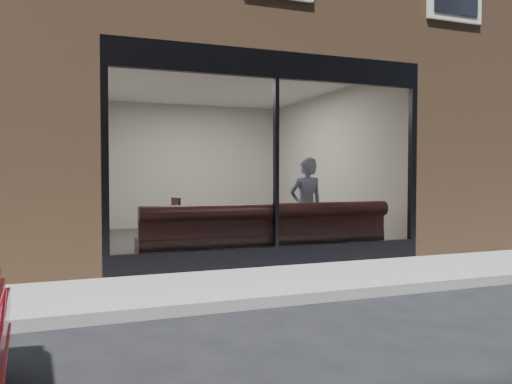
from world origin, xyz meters
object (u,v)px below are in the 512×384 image
object	(u,v)px
person	(306,207)
cafe_table_right	(300,210)
banquette	(266,248)
cafe_table_left	(203,213)
cafe_chair_left	(166,237)

from	to	relation	value
person	cafe_table_right	world-z (taller)	person
banquette	cafe_table_left	xyz separation A→B (m)	(-0.83, 0.80, 0.52)
banquette	cafe_table_left	world-z (taller)	cafe_table_left
banquette	cafe_table_left	distance (m)	1.26
cafe_table_left	cafe_table_right	world-z (taller)	same
person	cafe_table_right	size ratio (longest dim) A/B	2.72
banquette	person	distance (m)	1.04
person	cafe_table_left	distance (m)	1.73
person	cafe_table_left	world-z (taller)	person
cafe_table_left	cafe_table_right	xyz separation A→B (m)	(1.78, -0.03, 0.00)
banquette	cafe_table_right	xyz separation A→B (m)	(0.95, 0.76, 0.52)
banquette	cafe_chair_left	distance (m)	2.20
cafe_table_left	cafe_table_right	bearing A→B (deg)	-1.03
banquette	person	bearing A→B (deg)	16.39
cafe_table_right	cafe_chair_left	size ratio (longest dim) A/B	1.40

